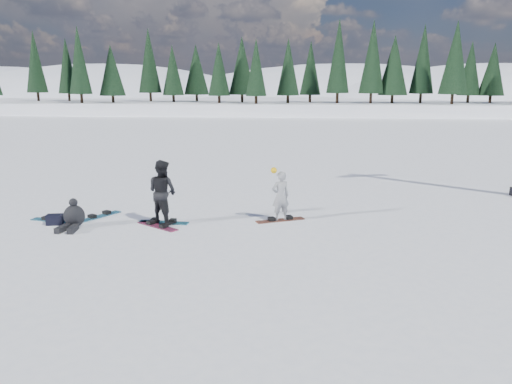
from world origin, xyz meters
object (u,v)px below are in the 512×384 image
at_px(snowboarder_woman, 280,196).
at_px(seated_rider, 73,217).
at_px(snowboard_loose_a, 100,216).
at_px(snowboarder_man, 162,192).
at_px(snowboard_loose_c, 54,221).
at_px(gear_bag, 55,220).
at_px(snowboard_loose_b, 157,226).

relative_size(snowboarder_woman, seated_rider, 1.63).
distance_m(seated_rider, snowboard_loose_a, 1.27).
relative_size(snowboarder_man, snowboard_loose_a, 1.26).
bearing_deg(seated_rider, snowboarder_woman, 13.72).
relative_size(snowboarder_man, snowboard_loose_c, 1.26).
distance_m(snowboarder_woman, gear_bag, 6.66).
height_order(snowboarder_woman, snowboard_loose_c, snowboarder_woman).
bearing_deg(gear_bag, snowboarder_man, 8.36).
bearing_deg(gear_bag, seated_rider, -19.98).
xyz_separation_m(snowboarder_man, gear_bag, (-3.12, -0.46, -0.79)).
bearing_deg(snowboarder_man, seated_rider, 44.65).
bearing_deg(seated_rider, snowboarder_man, 17.83).
bearing_deg(snowboard_loose_c, snowboarder_woman, 17.08).
bearing_deg(snowboarder_man, snowboarder_woman, -142.43).
xyz_separation_m(seated_rider, snowboard_loose_c, (-0.91, 0.61, -0.31)).
height_order(seated_rider, gear_bag, seated_rider).
distance_m(gear_bag, snowboard_loose_b, 3.05).
distance_m(seated_rider, snowboard_loose_c, 1.14).
relative_size(snowboarder_man, seated_rider, 1.87).
xyz_separation_m(snowboarder_woman, snowboarder_man, (-3.43, -0.56, 0.17)).
height_order(snowboard_loose_c, snowboard_loose_b, same).
bearing_deg(seated_rider, gear_bag, 161.42).
height_order(snowboarder_man, snowboard_loose_b, snowboarder_man).
height_order(snowboarder_man, gear_bag, snowboarder_man).
bearing_deg(snowboard_loose_a, seated_rider, -164.06).
bearing_deg(snowboard_loose_b, snowboard_loose_a, -169.29).
bearing_deg(snowboarder_woman, snowboarder_man, -16.05).
relative_size(snowboarder_woman, snowboard_loose_a, 1.10).
height_order(gear_bag, snowboard_loose_a, gear_bag).
relative_size(gear_bag, snowboard_loose_b, 0.30).
distance_m(seated_rider, gear_bag, 0.77).
distance_m(gear_bag, snowboard_loose_c, 0.43).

